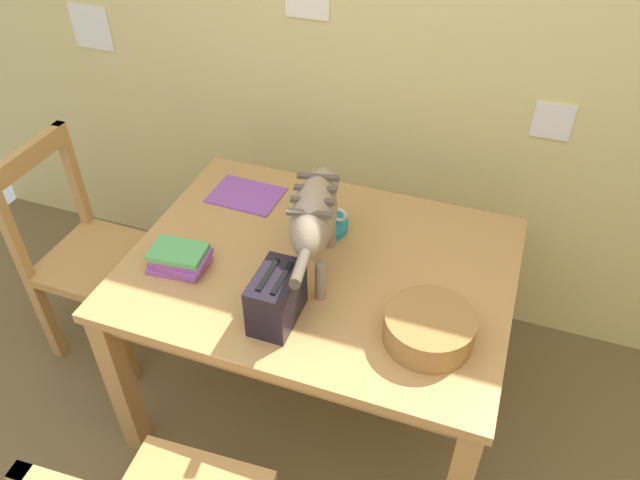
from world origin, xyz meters
name	(u,v)px	position (x,y,z in m)	size (l,w,h in m)	color
wall_rear	(415,37)	(0.00, 1.84, 1.25)	(4.53, 0.11, 2.50)	#DBCA7E
dining_table	(320,282)	(-0.10, 1.07, 0.66)	(1.27, 0.96, 0.75)	#B5834A
cat	(315,214)	(-0.11, 1.06, 0.96)	(0.21, 0.62, 0.32)	gray
saucer_bowl	(323,225)	(-0.15, 1.25, 0.76)	(0.18, 0.18, 0.03)	teal
coffee_mug	(324,212)	(-0.15, 1.25, 0.82)	(0.14, 0.09, 0.08)	white
magazine	(246,195)	(-0.50, 1.34, 0.75)	(0.26, 0.19, 0.01)	purple
book_stack	(179,259)	(-0.53, 0.90, 0.79)	(0.21, 0.14, 0.07)	#9C529E
wicker_basket	(429,328)	(0.31, 0.86, 0.80)	(0.26, 0.26, 0.10)	olive
toaster	(276,298)	(-0.14, 0.79, 0.83)	(0.12, 0.20, 0.18)	black
wooden_chair_far	(90,255)	(-1.12, 1.10, 0.46)	(0.42, 0.42, 0.94)	#BA8648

